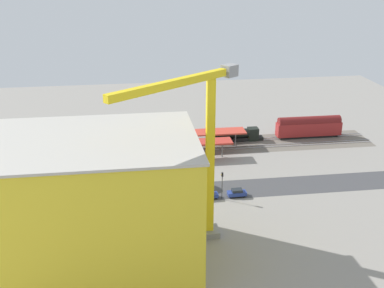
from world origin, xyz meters
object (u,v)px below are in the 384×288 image
(parked_car_0, at_px, (237,193))
(street_tree_1, at_px, (175,164))
(street_tree_3, at_px, (122,163))
(parked_car_2, at_px, (176,197))
(parked_car_5, at_px, (70,204))
(construction_building, at_px, (74,206))
(box_truck_0, at_px, (46,204))
(parked_car_3, at_px, (141,199))
(street_tree_0, at_px, (182,167))
(platform_canopy_near, at_px, (137,145))
(parked_car_1, at_px, (208,195))
(street_tree_2, at_px, (136,166))
(parked_car_7, at_px, (5,207))
(traffic_light, at_px, (222,182))
(parked_car_6, at_px, (40,206))
(box_truck_1, at_px, (167,198))
(platform_canopy_far, at_px, (153,135))
(tower_crane, at_px, (201,144))
(locomotive, at_px, (236,135))
(box_truck_2, at_px, (119,203))
(parked_car_4, at_px, (107,201))
(passenger_coach, at_px, (309,126))

(parked_car_0, distance_m, street_tree_1, 15.52)
(street_tree_3, bearing_deg, parked_car_2, 141.90)
(parked_car_2, distance_m, parked_car_5, 21.84)
(construction_building, height_order, box_truck_0, construction_building)
(parked_car_0, bearing_deg, street_tree_1, -35.86)
(parked_car_3, relative_size, street_tree_1, 0.68)
(street_tree_0, bearing_deg, platform_canopy_near, -56.91)
(parked_car_0, distance_m, parked_car_1, 6.33)
(street_tree_0, relative_size, street_tree_2, 0.93)
(box_truck_0, xyz_separation_m, street_tree_3, (-15.42, -9.83, 3.84))
(parked_car_2, bearing_deg, box_truck_0, 2.90)
(parked_car_7, distance_m, street_tree_1, 36.82)
(parked_car_2, distance_m, traffic_light, 10.36)
(parked_car_6, height_order, box_truck_1, box_truck_1)
(platform_canopy_far, distance_m, tower_crane, 47.21)
(locomotive, bearing_deg, box_truck_0, 35.93)
(parked_car_5, bearing_deg, box_truck_1, 175.32)
(box_truck_2, height_order, street_tree_1, street_tree_1)
(parked_car_0, xyz_separation_m, parked_car_1, (6.33, 0.04, 0.04))
(parked_car_3, distance_m, parked_car_5, 14.62)
(tower_crane, distance_m, street_tree_3, 30.67)
(parked_car_6, distance_m, street_tree_0, 31.16)
(platform_canopy_far, xyz_separation_m, parked_car_4, (11.52, 28.61, -3.54))
(box_truck_1, bearing_deg, street_tree_0, -114.53)
(platform_canopy_near, bearing_deg, passenger_coach, -167.61)
(locomotive, bearing_deg, street_tree_1, 50.77)
(construction_building, distance_m, box_truck_1, 26.07)
(street_tree_1, relative_size, traffic_light, 1.11)
(street_tree_0, bearing_deg, street_tree_3, -4.71)
(platform_canopy_far, xyz_separation_m, traffic_light, (-12.48, 30.08, -0.15))
(passenger_coach, xyz_separation_m, box_truck_0, (68.14, 33.95, -1.44))
(platform_canopy_near, bearing_deg, box_truck_1, 102.13)
(parked_car_5, bearing_deg, platform_canopy_far, -123.08)
(street_tree_2, relative_size, traffic_light, 1.11)
(parked_car_4, xyz_separation_m, parked_car_7, (20.45, 0.00, 0.01))
(tower_crane, xyz_separation_m, street_tree_0, (0.47, -23.16, -14.44))
(parked_car_7, xyz_separation_m, street_tree_3, (-23.91, -8.19, 4.86))
(traffic_light, bearing_deg, platform_canopy_far, -67.47)
(locomotive, height_order, construction_building, construction_building)
(parked_car_2, height_order, street_tree_1, street_tree_1)
(parked_car_6, height_order, street_tree_1, street_tree_1)
(construction_building, height_order, street_tree_2, construction_building)
(construction_building, bearing_deg, parked_car_4, -101.53)
(locomotive, xyz_separation_m, box_truck_2, (32.42, 35.26, -0.16))
(street_tree_1, bearing_deg, tower_crane, 94.25)
(locomotive, distance_m, street_tree_3, 39.82)
(construction_building, relative_size, box_truck_0, 3.97)
(box_truck_2, xyz_separation_m, street_tree_1, (-12.78, -11.20, 2.84))
(parked_car_5, bearing_deg, locomotive, -142.15)
(box_truck_1, xyz_separation_m, street_tree_0, (-4.29, -9.40, 2.56))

